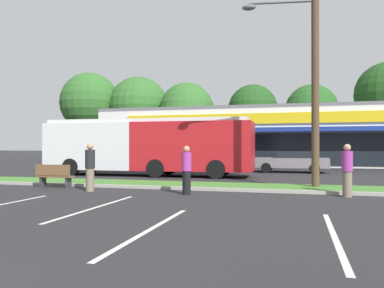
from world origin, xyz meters
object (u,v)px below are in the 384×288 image
Objects in this scene: city_bus at (147,145)px; car_4 at (208,160)px; bus_stop_bench at (54,175)px; pedestrian_by_pole at (187,170)px; car_1 at (291,161)px; car_0 at (102,158)px; utility_pole at (312,50)px; pedestrian_near_bench at (347,170)px; pedestrian_mid at (90,167)px.

car_4 is at bearing -115.52° from city_bus.
bus_stop_bench is at bearing 73.09° from car_4.
car_1 is at bearing -106.24° from pedestrian_by_pole.
utility_pole is at bearing -35.03° from car_0.
car_0 is 20.25m from pedestrian_near_bench.
bus_stop_bench is 15.13m from car_1.
car_1 is at bearing -2.46° from car_0.
city_bus reaches higher than bus_stop_bench.
city_bus is 6.85× the size of pedestrian_near_bench.
car_1 is (9.32, 11.91, 0.22)m from bus_stop_bench.
pedestrian_near_bench is at bearing 18.72° from pedestrian_mid.
pedestrian_near_bench is at bearing -179.82° from bus_stop_bench.
pedestrian_near_bench reaches higher than car_0.
city_bus is at bearing 18.54° from pedestrian_near_bench.
utility_pole is at bearing 150.04° from city_bus.
car_4 is at bearing -2.12° from car_0.
city_bus is 7.87m from pedestrian_mid.
car_4 is (-6.57, 10.13, -4.78)m from utility_pole.
pedestrian_near_bench is (2.02, -11.87, 0.17)m from car_1.
utility_pole is 0.85× the size of city_bus.
pedestrian_mid is (6.76, -13.37, 0.12)m from car_0.
pedestrian_near_bench reaches higher than pedestrian_by_pole.
car_1 is at bearing -149.43° from city_bus.
pedestrian_mid is (0.81, -7.78, -0.85)m from city_bus.
pedestrian_near_bench reaches higher than bus_stop_bench.
bus_stop_bench is at bearing 77.51° from city_bus.
pedestrian_by_pole is (2.23, -12.99, 0.10)m from car_4.
pedestrian_near_bench reaches higher than car_1.
car_4 is 2.59× the size of pedestrian_near_bench.
pedestrian_near_bench is at bearing -172.61° from pedestrian_by_pole.
pedestrian_by_pole is at bearing 119.29° from city_bus.
city_bus is at bearing -60.57° from pedestrian_by_pole.
pedestrian_by_pole is 3.78m from pedestrian_mid.
car_4 is (-5.62, 0.29, 0.04)m from car_1.
city_bus reaches higher than pedestrian_near_bench.
utility_pole reaches higher than pedestrian_near_bench.
pedestrian_by_pole is at bearing -51.59° from car_0.
pedestrian_by_pole is (-3.39, -12.70, 0.14)m from car_1.
bus_stop_bench is 0.37× the size of car_0.
car_1 is 2.67× the size of pedestrian_near_bench.
bus_stop_bench is 11.35m from pedestrian_near_bench.
car_1 is at bearing 177.03° from car_4.
pedestrian_near_bench is (7.64, -12.16, 0.13)m from car_4.
car_0 is 16.97m from pedestrian_by_pole.
utility_pole reaches higher than bus_stop_bench.
city_bus is at bearing 32.03° from car_1.
utility_pole is 6.03× the size of pedestrian_by_pole.
utility_pole is 2.24× the size of car_4.
car_0 reaches higher than car_4.
car_0 is at bearing -52.90° from pedestrian_by_pole.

